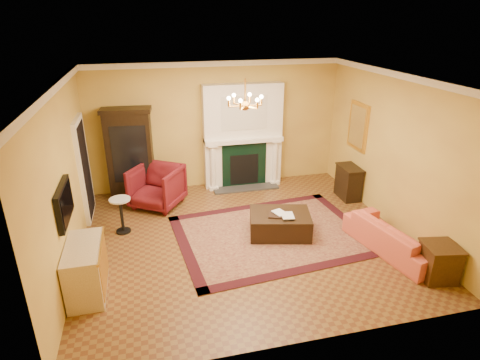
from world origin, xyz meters
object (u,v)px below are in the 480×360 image
object	(u,v)px
leather_ottoman	(280,223)
pedestal_table	(121,213)
china_cabinet	(130,155)
commode	(86,269)
end_table	(439,263)
wingback_armchair	(157,185)
coral_sofa	(394,232)
console_table	(348,183)

from	to	relation	value
leather_ottoman	pedestal_table	bearing A→B (deg)	178.83
china_cabinet	pedestal_table	bearing A→B (deg)	-91.04
pedestal_table	commode	distance (m)	1.82
end_table	leather_ottoman	xyz separation A→B (m)	(-2.02, 1.94, -0.06)
end_table	commode	bearing A→B (deg)	169.88
wingback_armchair	coral_sofa	xyz separation A→B (m)	(4.03, -2.86, -0.13)
wingback_armchair	console_table	bearing A→B (deg)	25.21
wingback_armchair	end_table	distance (m)	5.69
china_cabinet	leather_ottoman	distance (m)	3.80
wingback_armchair	commode	size ratio (longest dim) A/B	0.93
commode	console_table	distance (m)	5.93
wingback_armchair	leather_ottoman	world-z (taller)	wingback_armchair
pedestal_table	leather_ottoman	world-z (taller)	pedestal_table
console_table	leather_ottoman	bearing A→B (deg)	-147.97
china_cabinet	console_table	xyz separation A→B (m)	(4.84, -1.28, -0.63)
wingback_armchair	console_table	world-z (taller)	wingback_armchair
pedestal_table	coral_sofa	bearing A→B (deg)	-20.98
console_table	leather_ottoman	size ratio (longest dim) A/B	0.64
commode	coral_sofa	xyz separation A→B (m)	(5.22, -0.06, -0.03)
commode	console_table	world-z (taller)	commode
pedestal_table	console_table	distance (m)	5.06
console_table	leather_ottoman	xyz separation A→B (m)	(-2.08, -1.23, -0.14)
pedestal_table	end_table	bearing A→B (deg)	-28.72
china_cabinet	leather_ottoman	size ratio (longest dim) A/B	1.75
wingback_armchair	end_table	xyz separation A→B (m)	(4.26, -3.77, -0.21)
commode	end_table	xyz separation A→B (m)	(5.45, -0.97, -0.11)
end_table	china_cabinet	bearing A→B (deg)	137.02
leather_ottoman	wingback_armchair	bearing A→B (deg)	154.54
leather_ottoman	coral_sofa	bearing A→B (deg)	-16.24
pedestal_table	wingback_armchair	bearing A→B (deg)	54.94
coral_sofa	leather_ottoman	xyz separation A→B (m)	(-1.79, 1.03, -0.14)
china_cabinet	console_table	bearing A→B (deg)	-8.85
coral_sofa	pedestal_table	bearing A→B (deg)	57.58
end_table	console_table	bearing A→B (deg)	88.92
end_table	wingback_armchair	bearing A→B (deg)	138.50
coral_sofa	wingback_armchair	bearing A→B (deg)	43.18
end_table	console_table	distance (m)	3.18
wingback_armchair	coral_sofa	bearing A→B (deg)	-2.33
end_table	leather_ottoman	distance (m)	2.80
coral_sofa	end_table	world-z (taller)	coral_sofa
coral_sofa	end_table	bearing A→B (deg)	-177.13
console_table	end_table	bearing A→B (deg)	-89.71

